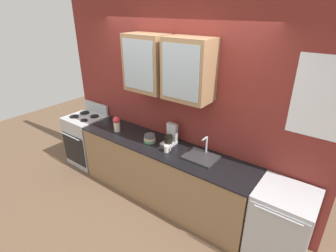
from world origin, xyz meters
TOP-DOWN VIEW (x-y plane):
  - ground_plane at (0.00, 0.00)m, footprint 10.00×10.00m
  - back_wall_unit at (0.01, 0.31)m, footprint 4.14×0.47m
  - counter at (0.00, 0.00)m, footprint 2.71×0.63m
  - stove_range at (-1.70, 0.00)m, footprint 0.61×0.63m
  - sink_faucet at (0.60, 0.04)m, footprint 0.41×0.32m
  - bowl_stack at (-0.20, -0.01)m, footprint 0.17×0.17m
  - vase at (-0.83, -0.04)m, footprint 0.11×0.11m
  - cup_near_sink at (0.16, -0.09)m, footprint 0.11×0.07m
  - dishwasher at (1.67, -0.00)m, footprint 0.61×0.61m
  - coffee_maker at (0.06, 0.13)m, footprint 0.17×0.20m

SIDE VIEW (x-z plane):
  - ground_plane at x=0.00m, z-range 0.00..0.00m
  - dishwasher at x=1.67m, z-range 0.00..0.89m
  - counter at x=0.00m, z-range 0.00..0.89m
  - stove_range at x=-1.70m, z-range -0.08..0.98m
  - sink_faucet at x=0.60m, z-range 0.78..1.04m
  - cup_near_sink at x=0.16m, z-range 0.89..0.98m
  - bowl_stack at x=-0.20m, z-range 0.88..0.99m
  - coffee_maker at x=0.06m, z-range 0.85..1.14m
  - vase at x=-0.83m, z-range 0.89..1.13m
  - back_wall_unit at x=0.01m, z-range 0.12..2.94m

